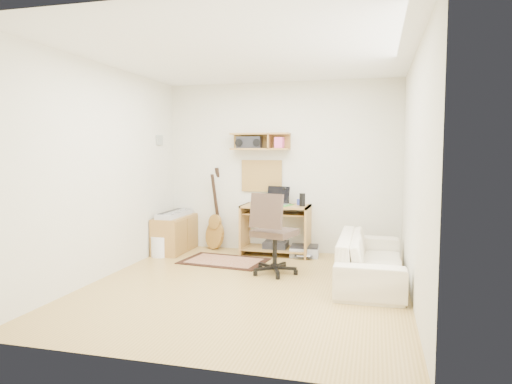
% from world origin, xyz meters
% --- Properties ---
extents(floor, '(3.60, 4.00, 0.01)m').
position_xyz_m(floor, '(0.00, 0.00, -0.01)').
color(floor, tan).
rests_on(floor, ground).
extents(ceiling, '(3.60, 4.00, 0.01)m').
position_xyz_m(ceiling, '(0.00, 0.00, 2.60)').
color(ceiling, white).
rests_on(ceiling, ground).
extents(back_wall, '(3.60, 0.01, 2.60)m').
position_xyz_m(back_wall, '(0.00, 2.00, 1.30)').
color(back_wall, beige).
rests_on(back_wall, ground).
extents(left_wall, '(0.01, 4.00, 2.60)m').
position_xyz_m(left_wall, '(-1.80, 0.00, 1.30)').
color(left_wall, beige).
rests_on(left_wall, ground).
extents(right_wall, '(0.01, 4.00, 2.60)m').
position_xyz_m(right_wall, '(1.80, 0.00, 1.30)').
color(right_wall, beige).
rests_on(right_wall, ground).
extents(wall_shelf, '(0.90, 0.25, 0.26)m').
position_xyz_m(wall_shelf, '(-0.30, 1.88, 1.70)').
color(wall_shelf, '#AC7D3C').
rests_on(wall_shelf, back_wall).
extents(cork_board, '(0.64, 0.03, 0.49)m').
position_xyz_m(cork_board, '(-0.30, 1.98, 1.17)').
color(cork_board, tan).
rests_on(cork_board, back_wall).
extents(wall_photo, '(0.02, 0.20, 0.15)m').
position_xyz_m(wall_photo, '(-1.79, 1.50, 1.72)').
color(wall_photo, '#4C8CBF').
rests_on(wall_photo, left_wall).
extents(desk, '(1.00, 0.55, 0.75)m').
position_xyz_m(desk, '(-0.02, 1.73, 0.38)').
color(desk, '#AC7D3C').
rests_on(desk, floor).
extents(laptop, '(0.45, 0.45, 0.28)m').
position_xyz_m(laptop, '(-0.04, 1.71, 0.89)').
color(laptop, silver).
rests_on(laptop, desk).
extents(speaker, '(0.09, 0.09, 0.19)m').
position_xyz_m(speaker, '(0.39, 1.68, 0.85)').
color(speaker, black).
rests_on(speaker, desk).
extents(desk_lamp, '(0.09, 0.09, 0.27)m').
position_xyz_m(desk_lamp, '(0.15, 1.87, 0.88)').
color(desk_lamp, black).
rests_on(desk_lamp, desk).
extents(pencil_cup, '(0.06, 0.06, 0.09)m').
position_xyz_m(pencil_cup, '(0.31, 1.83, 0.79)').
color(pencil_cup, '#3745A7').
rests_on(pencil_cup, desk).
extents(boombox, '(0.38, 0.17, 0.19)m').
position_xyz_m(boombox, '(-0.47, 1.87, 1.68)').
color(boombox, black).
rests_on(boombox, wall_shelf).
extents(rug, '(1.24, 0.90, 0.02)m').
position_xyz_m(rug, '(-0.63, 1.11, 0.01)').
color(rug, tan).
rests_on(rug, floor).
extents(task_chair, '(0.66, 0.66, 1.05)m').
position_xyz_m(task_chair, '(0.20, 0.65, 0.53)').
color(task_chair, '#372A21').
rests_on(task_chair, floor).
extents(cabinet, '(0.40, 0.90, 0.55)m').
position_xyz_m(cabinet, '(-1.58, 1.55, 0.28)').
color(cabinet, '#AC7D3C').
rests_on(cabinet, floor).
extents(music_keyboard, '(0.26, 0.84, 0.07)m').
position_xyz_m(music_keyboard, '(-1.58, 1.55, 0.59)').
color(music_keyboard, '#B2B5BA').
rests_on(music_keyboard, cabinet).
extents(guitar, '(0.41, 0.34, 1.30)m').
position_xyz_m(guitar, '(-1.04, 1.86, 0.65)').
color(guitar, '#A67833').
rests_on(guitar, floor).
extents(waste_basket, '(0.33, 0.33, 0.30)m').
position_xyz_m(waste_basket, '(-1.65, 1.16, 0.15)').
color(waste_basket, white).
rests_on(waste_basket, floor).
extents(printer, '(0.44, 0.35, 0.16)m').
position_xyz_m(printer, '(0.42, 1.71, 0.09)').
color(printer, '#A5A8AA').
rests_on(printer, floor).
extents(sofa, '(0.55, 1.89, 0.74)m').
position_xyz_m(sofa, '(1.38, 0.61, 0.37)').
color(sofa, beige).
rests_on(sofa, floor).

